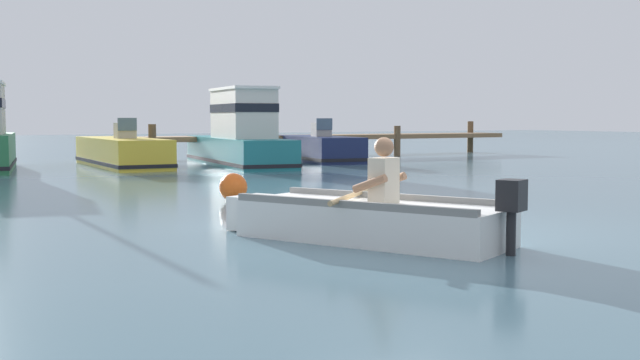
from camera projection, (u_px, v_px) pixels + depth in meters
name	position (u px, v px, depth m)	size (l,w,h in m)	color
ground_plane	(408.00, 230.00, 10.04)	(120.00, 120.00, 0.00)	slate
wooden_dock	(333.00, 137.00, 28.65)	(14.51, 1.64, 1.39)	brown
rowboat_with_person	(367.00, 219.00, 9.17)	(2.36, 3.51, 1.19)	white
moored_boat_yellow	(122.00, 153.00, 23.11)	(1.71, 5.57, 1.40)	gold
moored_boat_teal	(240.00, 137.00, 23.67)	(2.48, 6.85, 2.28)	#1E727A
moored_boat_navy	(318.00, 149.00, 25.98)	(2.15, 4.74, 1.39)	#19234C
mooring_buoy	(233.00, 187.00, 13.51)	(0.48, 0.48, 0.48)	#E55919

